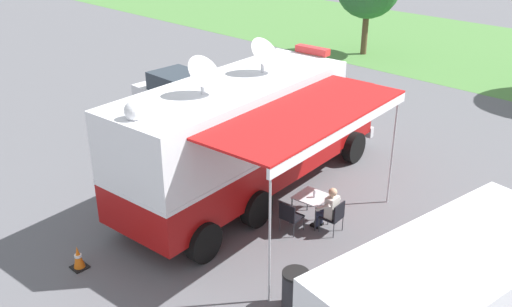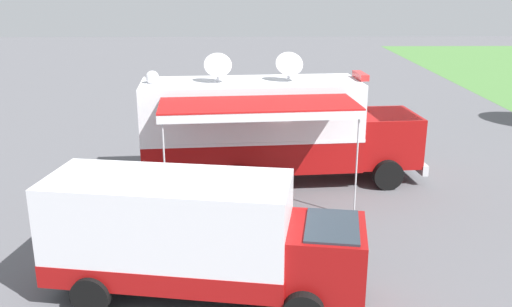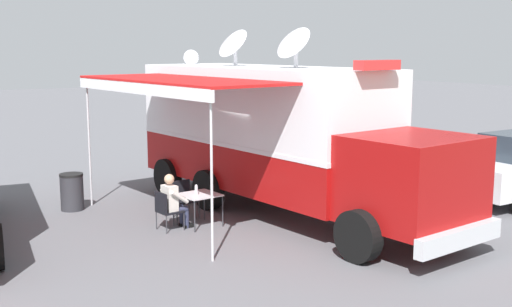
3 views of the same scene
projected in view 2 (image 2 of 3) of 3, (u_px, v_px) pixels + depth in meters
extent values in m
plane|color=#5B5B60|center=(251.00, 181.00, 19.47)|extent=(100.00, 100.00, 0.00)
cube|color=silver|center=(258.00, 161.00, 21.61)|extent=(0.52, 4.79, 0.01)
cube|color=#9E0F0F|center=(251.00, 149.00, 19.12)|extent=(3.10, 7.38, 1.10)
cube|color=white|center=(251.00, 109.00, 18.70)|extent=(3.10, 7.38, 1.70)
cube|color=white|center=(251.00, 134.00, 18.96)|extent=(3.12, 7.41, 0.10)
cube|color=#9E0F0F|center=(384.00, 137.00, 19.49)|extent=(2.47, 2.29, 1.70)
cube|color=#28333D|center=(390.00, 123.00, 19.36)|extent=(2.27, 1.65, 0.70)
cube|color=silver|center=(413.00, 161.00, 19.87)|extent=(2.38, 0.40, 0.36)
cylinder|color=black|center=(366.00, 153.00, 20.94)|extent=(0.38, 1.02, 1.00)
cylinder|color=black|center=(388.00, 175.00, 18.57)|extent=(0.38, 1.02, 1.00)
cylinder|color=black|center=(233.00, 157.00, 20.45)|extent=(0.38, 1.02, 1.00)
cylinder|color=black|center=(238.00, 180.00, 18.08)|extent=(0.38, 1.02, 1.00)
cylinder|color=black|center=(179.00, 159.00, 20.25)|extent=(0.38, 1.02, 1.00)
cylinder|color=black|center=(176.00, 183.00, 17.88)|extent=(0.38, 1.02, 1.00)
cube|color=white|center=(251.00, 83.00, 18.43)|extent=(3.10, 7.38, 0.10)
cube|color=red|center=(361.00, 76.00, 18.75)|extent=(1.12, 0.37, 0.20)
cylinder|color=silver|center=(218.00, 75.00, 18.24)|extent=(0.10, 0.10, 0.45)
cone|color=silver|center=(218.00, 63.00, 17.98)|extent=(0.79, 0.96, 0.81)
cylinder|color=silver|center=(289.00, 74.00, 18.47)|extent=(0.10, 0.10, 0.45)
cone|color=silver|center=(290.00, 62.00, 18.21)|extent=(0.79, 0.96, 0.81)
sphere|color=white|center=(152.00, 78.00, 18.04)|extent=(0.44, 0.44, 0.44)
cube|color=red|center=(259.00, 104.00, 16.26)|extent=(2.68, 5.92, 0.06)
cube|color=white|center=(263.00, 117.00, 15.30)|extent=(0.56, 5.75, 0.24)
cylinder|color=silver|center=(357.00, 165.00, 16.07)|extent=(0.05, 0.05, 3.25)
cylinder|color=silver|center=(165.00, 171.00, 15.53)|extent=(0.05, 0.05, 3.25)
cube|color=silver|center=(276.00, 183.00, 17.20)|extent=(0.86, 0.86, 0.03)
cylinder|color=#333338|center=(286.00, 190.00, 17.70)|extent=(0.03, 0.03, 0.70)
cylinder|color=#333338|center=(290.00, 198.00, 16.99)|extent=(0.03, 0.03, 0.70)
cylinder|color=#333338|center=(263.00, 191.00, 17.62)|extent=(0.03, 0.03, 0.70)
cylinder|color=#333338|center=(266.00, 199.00, 16.92)|extent=(0.03, 0.03, 0.70)
cylinder|color=silver|center=(276.00, 181.00, 17.09)|extent=(0.07, 0.07, 0.20)
cylinder|color=white|center=(276.00, 177.00, 17.06)|extent=(0.04, 0.04, 0.02)
cube|color=black|center=(275.00, 201.00, 16.62)|extent=(0.52, 0.52, 0.04)
cube|color=black|center=(276.00, 196.00, 16.34)|extent=(0.08, 0.48, 0.44)
cylinder|color=#333338|center=(267.00, 205.00, 16.87)|extent=(0.02, 0.02, 0.42)
cylinder|color=#333338|center=(281.00, 204.00, 16.91)|extent=(0.02, 0.02, 0.42)
cylinder|color=#333338|center=(269.00, 211.00, 16.45)|extent=(0.02, 0.02, 0.42)
cylinder|color=#333338|center=(283.00, 210.00, 16.49)|extent=(0.02, 0.02, 0.42)
cube|color=black|center=(252.00, 192.00, 17.31)|extent=(0.52, 0.52, 0.04)
cube|color=black|center=(245.00, 185.00, 17.22)|extent=(0.48, 0.08, 0.44)
cylinder|color=#333338|center=(258.00, 195.00, 17.60)|extent=(0.02, 0.02, 0.42)
cylinder|color=#333338|center=(260.00, 201.00, 17.19)|extent=(0.02, 0.02, 0.42)
cylinder|color=#333338|center=(244.00, 196.00, 17.56)|extent=(0.02, 0.02, 0.42)
cylinder|color=#333338|center=(245.00, 201.00, 17.14)|extent=(0.02, 0.02, 0.42)
cube|color=silver|center=(275.00, 191.00, 16.53)|extent=(0.27, 0.38, 0.56)
sphere|color=tan|center=(275.00, 178.00, 16.40)|extent=(0.22, 0.22, 0.22)
cylinder|color=silver|center=(267.00, 189.00, 16.61)|extent=(0.43, 0.13, 0.34)
cylinder|color=silver|center=(282.00, 188.00, 16.65)|extent=(0.43, 0.13, 0.34)
cylinder|color=#2D334C|center=(271.00, 198.00, 16.77)|extent=(0.39, 0.16, 0.13)
cylinder|color=#2D334C|center=(270.00, 203.00, 17.01)|extent=(0.11, 0.11, 0.42)
cube|color=black|center=(270.00, 208.00, 17.12)|extent=(0.25, 0.12, 0.07)
cylinder|color=#2D334C|center=(278.00, 198.00, 16.79)|extent=(0.39, 0.16, 0.13)
cylinder|color=#2D334C|center=(277.00, 203.00, 17.03)|extent=(0.11, 0.11, 0.42)
cube|color=black|center=(276.00, 207.00, 17.14)|extent=(0.25, 0.12, 0.07)
cylinder|color=#2D2D33|center=(171.00, 219.00, 15.36)|extent=(0.56, 0.56, 0.85)
cylinder|color=black|center=(171.00, 204.00, 15.23)|extent=(0.57, 0.57, 0.06)
cube|color=black|center=(120.00, 177.00, 19.76)|extent=(0.36, 0.36, 0.03)
cone|color=orange|center=(120.00, 170.00, 19.68)|extent=(0.26, 0.26, 0.55)
cylinder|color=white|center=(120.00, 169.00, 19.67)|extent=(0.17, 0.17, 0.06)
cube|color=white|center=(169.00, 227.00, 12.12)|extent=(2.92, 5.47, 2.20)
cube|color=#9E0F0F|center=(171.00, 262.00, 12.38)|extent=(2.94, 5.49, 0.50)
cube|color=#9E0F0F|center=(326.00, 257.00, 11.81)|extent=(2.12, 1.89, 1.40)
cube|color=#28333D|center=(332.00, 238.00, 11.66)|extent=(1.84, 1.36, 0.60)
cylinder|color=black|center=(309.00, 262.00, 13.06)|extent=(0.39, 0.87, 0.84)
cylinder|color=black|center=(127.00, 249.00, 13.66)|extent=(0.39, 0.87, 0.84)
cylinder|color=black|center=(91.00, 295.00, 11.68)|extent=(0.39, 0.87, 0.84)
cube|color=silver|center=(321.00, 119.00, 25.12)|extent=(4.23, 1.86, 0.76)
cube|color=#28333D|center=(321.00, 103.00, 25.04)|extent=(2.12, 1.63, 0.68)
cylinder|color=black|center=(345.00, 135.00, 23.99)|extent=(0.64, 0.23, 0.64)
cylinder|color=black|center=(303.00, 135.00, 23.99)|extent=(0.64, 0.23, 0.64)
cylinder|color=black|center=(337.00, 120.00, 26.48)|extent=(0.64, 0.23, 0.64)
cylinder|color=black|center=(299.00, 120.00, 26.47)|extent=(0.64, 0.23, 0.64)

